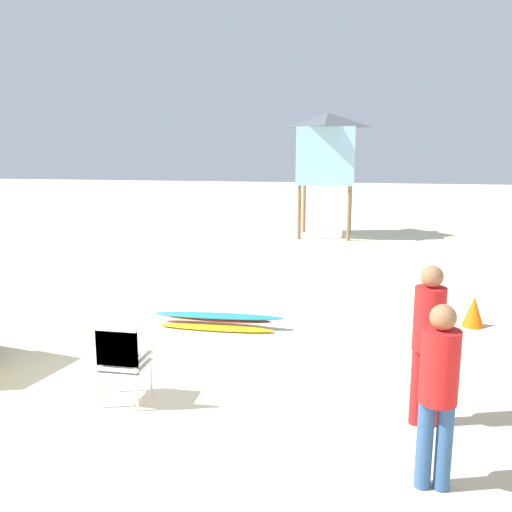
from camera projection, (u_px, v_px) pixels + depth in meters
The scene contains 7 objects.
ground at pixel (106, 394), 6.56m from camera, with size 80.00×80.00×0.00m, color beige.
stacked_plastic_chairs at pixel (122, 355), 6.18m from camera, with size 0.48×0.48×1.02m.
surfboard_pile at pixel (216, 320), 8.96m from camera, with size 2.18×0.53×0.24m.
lifeguard_near_left at pixel (438, 386), 4.58m from camera, with size 0.32×0.32×1.65m.
lifeguard_near_center at pixel (428, 335), 5.67m from camera, with size 0.32×0.32×1.74m.
lifeguard_tower at pixel (327, 148), 17.62m from camera, with size 1.98×1.98×3.97m.
traffic_cone_near at pixel (474, 312), 9.00m from camera, with size 0.35×0.35×0.50m, color orange.
Camera 1 is at (2.90, -5.68, 2.91)m, focal length 38.47 mm.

